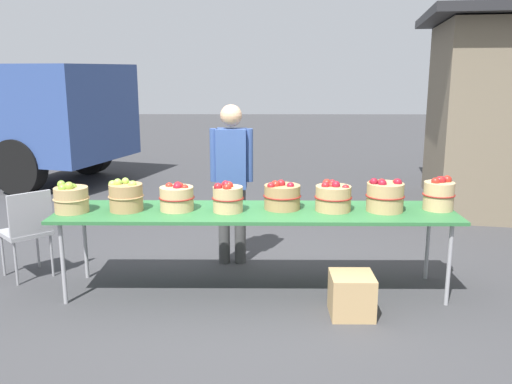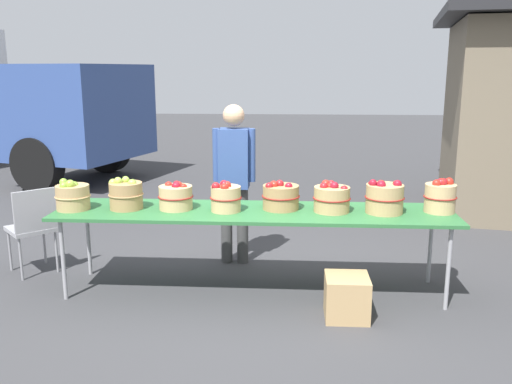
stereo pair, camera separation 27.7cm
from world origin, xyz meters
name	(u,v)px [view 2 (the right image)]	position (x,y,z in m)	size (l,w,h in m)	color
ground_plane	(254,290)	(0.00, 0.00, 0.00)	(40.00, 40.00, 0.00)	#38383A
market_table	(254,214)	(0.00, 0.00, 0.72)	(3.50, 0.76, 0.75)	#2D6B38
apple_basket_green_0	(72,196)	(-1.60, -0.06, 0.87)	(0.31, 0.31, 0.28)	tan
apple_basket_green_1	(126,195)	(-1.14, -0.01, 0.88)	(0.31, 0.31, 0.29)	#A87F51
apple_basket_red_0	(176,196)	(-0.69, 0.01, 0.86)	(0.31, 0.31, 0.26)	tan
apple_basket_red_1	(226,197)	(-0.24, -0.03, 0.87)	(0.28, 0.28, 0.27)	tan
apple_basket_red_2	(281,196)	(0.23, 0.07, 0.87)	(0.34, 0.34, 0.26)	#A87F51
apple_basket_red_3	(332,198)	(0.68, 0.01, 0.87)	(0.33, 0.33, 0.27)	tan
apple_basket_red_4	(384,198)	(1.13, 0.00, 0.88)	(0.34, 0.34, 0.30)	tan
apple_basket_red_5	(440,196)	(1.62, 0.05, 0.89)	(0.28, 0.28, 0.30)	tan
vendor_adult	(234,172)	(-0.25, 0.74, 0.96)	(0.43, 0.22, 1.63)	#3F3F3F
folding_chair	(33,224)	(-2.16, 0.29, 0.51)	(0.57, 0.57, 0.86)	#99999E
produce_crate	(347,297)	(0.79, -0.51, 0.17)	(0.35, 0.35, 0.35)	tan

